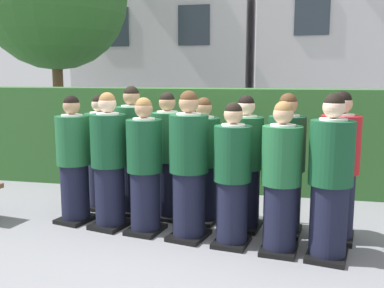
{
  "coord_description": "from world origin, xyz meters",
  "views": [
    {
      "loc": [
        1.08,
        -4.69,
        1.85
      ],
      "look_at": [
        0.0,
        0.29,
        1.05
      ],
      "focal_mm": 40.75,
      "sensor_mm": 36.0,
      "label": 1
    }
  ],
  "objects_px": {
    "student_front_row_4": "(232,178)",
    "student_front_row_5": "(281,182)",
    "student_in_red_blazer": "(339,170)",
    "student_front_row_0": "(74,162)",
    "student_rear_row_2": "(168,159)",
    "student_rear_row_5": "(286,168)",
    "student_front_row_6": "(330,182)",
    "student_front_row_1": "(109,164)",
    "student_rear_row_1": "(133,153)",
    "student_front_row_3": "(189,169)",
    "student_rear_row_0": "(101,155)",
    "student_front_row_2": "(145,169)",
    "student_rear_row_3": "(203,164)",
    "student_rear_row_4": "(245,166)"
  },
  "relations": [
    {
      "from": "student_front_row_4",
      "to": "student_rear_row_2",
      "type": "xyz_separation_m",
      "value": [
        -0.94,
        0.77,
        0.04
      ]
    },
    {
      "from": "student_front_row_0",
      "to": "student_rear_row_1",
      "type": "bearing_deg",
      "value": 40.36
    },
    {
      "from": "student_rear_row_5",
      "to": "student_in_red_blazer",
      "type": "relative_size",
      "value": 0.98
    },
    {
      "from": "student_front_row_4",
      "to": "student_rear_row_4",
      "type": "height_order",
      "value": "student_rear_row_4"
    },
    {
      "from": "student_front_row_2",
      "to": "student_front_row_5",
      "type": "distance_m",
      "value": 1.6
    },
    {
      "from": "student_front_row_4",
      "to": "student_in_red_blazer",
      "type": "xyz_separation_m",
      "value": [
        1.14,
        0.41,
        0.06
      ]
    },
    {
      "from": "student_front_row_3",
      "to": "student_rear_row_2",
      "type": "distance_m",
      "value": 0.8
    },
    {
      "from": "student_front_row_0",
      "to": "student_front_row_4",
      "type": "height_order",
      "value": "student_front_row_0"
    },
    {
      "from": "student_front_row_5",
      "to": "student_rear_row_2",
      "type": "xyz_separation_m",
      "value": [
        -1.46,
        0.86,
        0.02
      ]
    },
    {
      "from": "student_rear_row_2",
      "to": "student_in_red_blazer",
      "type": "height_order",
      "value": "student_in_red_blazer"
    },
    {
      "from": "student_rear_row_4",
      "to": "student_in_red_blazer",
      "type": "distance_m",
      "value": 1.07
    },
    {
      "from": "student_rear_row_3",
      "to": "student_rear_row_5",
      "type": "height_order",
      "value": "student_rear_row_5"
    },
    {
      "from": "student_front_row_2",
      "to": "student_rear_row_5",
      "type": "distance_m",
      "value": 1.65
    },
    {
      "from": "student_front_row_4",
      "to": "student_in_red_blazer",
      "type": "bearing_deg",
      "value": 19.65
    },
    {
      "from": "student_rear_row_5",
      "to": "student_rear_row_0",
      "type": "bearing_deg",
      "value": 169.5
    },
    {
      "from": "student_front_row_0",
      "to": "student_rear_row_1",
      "type": "distance_m",
      "value": 0.79
    },
    {
      "from": "student_front_row_3",
      "to": "student_front_row_1",
      "type": "bearing_deg",
      "value": 171.5
    },
    {
      "from": "student_front_row_1",
      "to": "student_rear_row_3",
      "type": "distance_m",
      "value": 1.17
    },
    {
      "from": "student_front_row_2",
      "to": "student_front_row_5",
      "type": "height_order",
      "value": "student_front_row_2"
    },
    {
      "from": "student_front_row_2",
      "to": "student_front_row_4",
      "type": "bearing_deg",
      "value": -9.16
    },
    {
      "from": "student_front_row_0",
      "to": "student_front_row_3",
      "type": "height_order",
      "value": "student_front_row_3"
    },
    {
      "from": "student_front_row_0",
      "to": "student_rear_row_5",
      "type": "distance_m",
      "value": 2.62
    },
    {
      "from": "student_front_row_0",
      "to": "student_rear_row_5",
      "type": "height_order",
      "value": "student_rear_row_5"
    },
    {
      "from": "student_front_row_0",
      "to": "student_rear_row_0",
      "type": "distance_m",
      "value": 0.6
    },
    {
      "from": "student_rear_row_5",
      "to": "student_rear_row_3",
      "type": "bearing_deg",
      "value": 168.38
    },
    {
      "from": "student_front_row_0",
      "to": "student_rear_row_2",
      "type": "distance_m",
      "value": 1.19
    },
    {
      "from": "student_front_row_5",
      "to": "student_in_red_blazer",
      "type": "distance_m",
      "value": 0.8
    },
    {
      "from": "student_rear_row_2",
      "to": "student_front_row_6",
      "type": "bearing_deg",
      "value": -25.54
    },
    {
      "from": "student_rear_row_0",
      "to": "student_rear_row_1",
      "type": "bearing_deg",
      "value": -9.83
    },
    {
      "from": "student_in_red_blazer",
      "to": "student_front_row_0",
      "type": "bearing_deg",
      "value": -179.04
    },
    {
      "from": "student_front_row_3",
      "to": "student_front_row_6",
      "type": "bearing_deg",
      "value": -9.63
    },
    {
      "from": "student_front_row_4",
      "to": "student_rear_row_0",
      "type": "xyz_separation_m",
      "value": [
        -1.96,
        0.95,
        0.01
      ]
    },
    {
      "from": "student_front_row_2",
      "to": "student_front_row_5",
      "type": "relative_size",
      "value": 1.0
    },
    {
      "from": "student_front_row_1",
      "to": "student_rear_row_5",
      "type": "distance_m",
      "value": 2.11
    },
    {
      "from": "student_front_row_0",
      "to": "student_front_row_5",
      "type": "bearing_deg",
      "value": -9.89
    },
    {
      "from": "student_rear_row_4",
      "to": "student_rear_row_5",
      "type": "distance_m",
      "value": 0.49
    },
    {
      "from": "student_front_row_1",
      "to": "student_in_red_blazer",
      "type": "height_order",
      "value": "student_in_red_blazer"
    },
    {
      "from": "student_front_row_3",
      "to": "student_rear_row_1",
      "type": "height_order",
      "value": "student_rear_row_1"
    },
    {
      "from": "student_front_row_6",
      "to": "student_rear_row_1",
      "type": "bearing_deg",
      "value": 157.4
    },
    {
      "from": "student_rear_row_0",
      "to": "student_front_row_2",
      "type": "bearing_deg",
      "value": -40.88
    },
    {
      "from": "student_front_row_4",
      "to": "student_front_row_5",
      "type": "xyz_separation_m",
      "value": [
        0.52,
        -0.09,
        0.01
      ]
    },
    {
      "from": "student_front_row_6",
      "to": "student_rear_row_4",
      "type": "height_order",
      "value": "student_front_row_6"
    },
    {
      "from": "student_front_row_1",
      "to": "student_rear_row_0",
      "type": "bearing_deg",
      "value": 121.11
    },
    {
      "from": "student_front_row_6",
      "to": "student_front_row_1",
      "type": "bearing_deg",
      "value": 170.83
    },
    {
      "from": "student_front_row_5",
      "to": "student_in_red_blazer",
      "type": "xyz_separation_m",
      "value": [
        0.62,
        0.5,
        0.04
      ]
    },
    {
      "from": "student_front_row_2",
      "to": "student_front_row_5",
      "type": "xyz_separation_m",
      "value": [
        1.57,
        -0.26,
        -0.0
      ]
    },
    {
      "from": "student_front_row_1",
      "to": "student_front_row_6",
      "type": "xyz_separation_m",
      "value": [
        2.53,
        -0.41,
        0.01
      ]
    },
    {
      "from": "student_front_row_6",
      "to": "student_rear_row_1",
      "type": "distance_m",
      "value": 2.66
    },
    {
      "from": "student_rear_row_0",
      "to": "student_rear_row_2",
      "type": "height_order",
      "value": "student_rear_row_2"
    },
    {
      "from": "student_front_row_0",
      "to": "student_front_row_6",
      "type": "distance_m",
      "value": 3.1
    }
  ]
}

